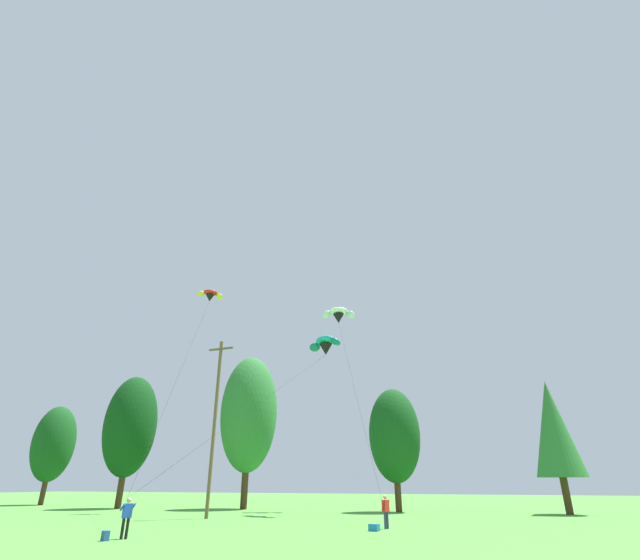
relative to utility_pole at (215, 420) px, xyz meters
name	(u,v)px	position (x,y,z in m)	size (l,w,h in m)	color
treeline_tree_a	(54,444)	(-30.61, 12.23, -0.02)	(4.78, 4.78, 11.03)	#472D19
treeline_tree_b	(130,426)	(-16.24, 8.88, 1.13)	(5.29, 5.29, 12.92)	#472D19
treeline_tree_c	(249,413)	(-4.36, 12.74, 2.33)	(5.82, 5.82, 14.90)	#472D19
treeline_tree_d	(394,435)	(10.86, 13.00, -0.33)	(4.64, 4.64, 10.51)	#472D19
treeline_tree_e	(553,428)	(24.27, 14.27, -0.10)	(3.92, 3.92, 10.54)	#472D19
utility_pole	(215,420)	(0.00, 0.00, 0.00)	(2.20, 0.26, 12.84)	brown
kite_flyer_near	(127,514)	(4.06, -12.47, -5.70)	(0.74, 0.75, 1.69)	black
kite_flyer_mid	(386,509)	(13.74, -3.19, -5.71)	(0.41, 0.60, 1.69)	navy
parafoil_kite_high_red_yellow	(210,295)	(-6.09, 6.29, 13.43)	(11.06, 19.78, 19.17)	red
parafoil_kite_mid_white	(339,315)	(5.53, 13.29, 12.13)	(9.91, 17.64, 18.46)	white
parafoil_kite_far_teal	(325,345)	(6.25, 7.31, 7.16)	(4.36, 20.82, 13.16)	teal
backpack	(105,536)	(3.80, -13.30, -6.50)	(0.32, 0.24, 0.40)	#234C89
picnic_cooler	(374,528)	(13.45, -4.71, -6.53)	(0.52, 0.36, 0.34)	#1E70B7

